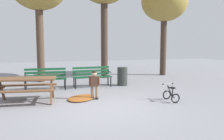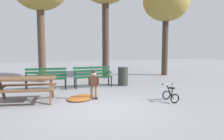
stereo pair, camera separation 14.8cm
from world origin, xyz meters
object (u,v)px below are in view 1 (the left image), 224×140
at_px(child_standing, 94,83).
at_px(trash_bin, 122,76).
at_px(kids_bicycle, 171,95).
at_px(picnic_table, 26,83).
at_px(park_bench_far_left, 46,77).
at_px(park_bench_left, 92,75).

bearing_deg(child_standing, trash_bin, 50.35).
height_order(child_standing, kids_bicycle, child_standing).
relative_size(picnic_table, park_bench_far_left, 1.21).
bearing_deg(park_bench_left, picnic_table, -143.39).
xyz_separation_m(picnic_table, kids_bicycle, (4.37, -1.31, -0.39)).
bearing_deg(trash_bin, picnic_table, -154.36).
distance_m(park_bench_left, kids_bicycle, 3.70).
height_order(park_bench_far_left, child_standing, child_standing).
relative_size(picnic_table, kids_bicycle, 3.47).
relative_size(child_standing, kids_bicycle, 1.68).
height_order(park_bench_far_left, kids_bicycle, park_bench_far_left).
xyz_separation_m(park_bench_left, trash_bin, (1.36, -0.02, -0.11)).
distance_m(park_bench_left, trash_bin, 1.36).
bearing_deg(park_bench_left, trash_bin, -0.88).
xyz_separation_m(park_bench_far_left, park_bench_left, (1.89, 0.02, 0.00)).
distance_m(picnic_table, trash_bin, 4.34).
height_order(park_bench_left, child_standing, child_standing).
distance_m(child_standing, kids_bicycle, 2.50).
distance_m(picnic_table, child_standing, 2.14).
relative_size(park_bench_far_left, trash_bin, 2.04).
xyz_separation_m(park_bench_far_left, kids_bicycle, (3.71, -3.18, -0.31)).
bearing_deg(trash_bin, child_standing, -129.65).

